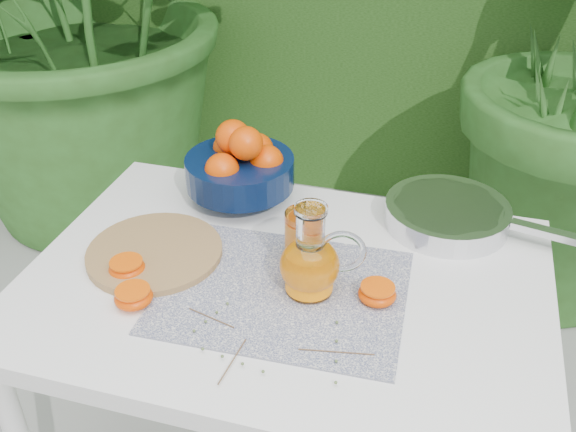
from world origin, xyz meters
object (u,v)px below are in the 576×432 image
(fruit_bowl, at_px, (241,165))
(saute_pan, at_px, (449,214))
(white_table, at_px, (285,310))
(cutting_board, at_px, (155,253))
(juice_pitcher, at_px, (311,263))

(fruit_bowl, bearing_deg, saute_pan, 2.68)
(white_table, xyz_separation_m, cutting_board, (-0.27, -0.00, 0.09))
(saute_pan, bearing_deg, juice_pitcher, -127.46)
(fruit_bowl, bearing_deg, juice_pitcher, -50.31)
(cutting_board, distance_m, juice_pitcher, 0.33)
(fruit_bowl, relative_size, juice_pitcher, 1.71)
(cutting_board, relative_size, juice_pitcher, 1.48)
(cutting_board, xyz_separation_m, fruit_bowl, (0.10, 0.26, 0.08))
(fruit_bowl, bearing_deg, cutting_board, -110.41)
(juice_pitcher, bearing_deg, cutting_board, 176.26)
(fruit_bowl, distance_m, juice_pitcher, 0.36)
(juice_pitcher, distance_m, saute_pan, 0.38)
(white_table, relative_size, saute_pan, 2.06)
(juice_pitcher, bearing_deg, white_table, 156.00)
(white_table, height_order, saute_pan, saute_pan)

